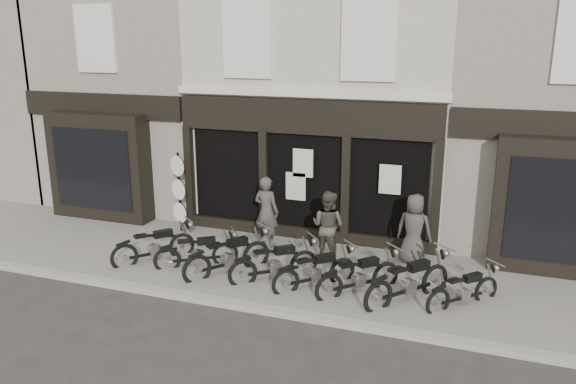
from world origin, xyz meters
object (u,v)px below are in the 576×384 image
(motorcycle_3, at_px, (275,266))
(man_right, at_px, (414,229))
(motorcycle_4, at_px, (316,274))
(motorcycle_6, at_px, (409,285))
(motorcycle_7, at_px, (464,293))
(advert_sign_post, at_px, (179,196))
(motorcycle_0, at_px, (155,249))
(motorcycle_5, at_px, (359,279))
(man_centre, at_px, (328,226))
(motorcycle_1, at_px, (198,255))
(man_left, at_px, (266,211))
(motorcycle_2, at_px, (228,259))

(motorcycle_3, bearing_deg, man_right, -6.66)
(motorcycle_4, height_order, motorcycle_6, motorcycle_6)
(motorcycle_7, height_order, man_right, man_right)
(advert_sign_post, bearing_deg, motorcycle_0, -55.53)
(motorcycle_5, bearing_deg, man_right, 20.21)
(man_centre, distance_m, man_right, 2.07)
(motorcycle_4, height_order, advert_sign_post, advert_sign_post)
(motorcycle_4, relative_size, motorcycle_6, 0.84)
(motorcycle_1, relative_size, man_left, 0.96)
(motorcycle_2, bearing_deg, motorcycle_6, -54.34)
(motorcycle_1, xyz_separation_m, man_centre, (2.86, 1.39, 0.61))
(motorcycle_7, distance_m, man_left, 5.44)
(motorcycle_5, xyz_separation_m, man_right, (0.88, 2.00, 0.59))
(motorcycle_4, xyz_separation_m, man_right, (1.85, 2.04, 0.60))
(motorcycle_0, distance_m, motorcycle_5, 5.15)
(motorcycle_1, xyz_separation_m, man_right, (4.87, 1.88, 0.60))
(motorcycle_4, bearing_deg, motorcycle_2, 133.18)
(motorcycle_2, xyz_separation_m, motorcycle_7, (5.28, 0.11, -0.07))
(motorcycle_1, bearing_deg, man_left, 25.20)
(advert_sign_post, bearing_deg, motorcycle_2, -19.00)
(motorcycle_2, relative_size, motorcycle_5, 1.17)
(motorcycle_0, distance_m, motorcycle_3, 3.19)
(motorcycle_1, distance_m, motorcycle_5, 3.99)
(motorcycle_6, bearing_deg, man_centre, 93.83)
(motorcycle_6, distance_m, motorcycle_7, 1.12)
(motorcycle_1, distance_m, man_right, 5.25)
(motorcycle_0, distance_m, motorcycle_7, 7.32)
(motorcycle_3, bearing_deg, advert_sign_post, 108.76)
(motorcycle_5, bearing_deg, motorcycle_4, 136.22)
(motorcycle_3, bearing_deg, motorcycle_1, 136.80)
(man_left, bearing_deg, advert_sign_post, 3.62)
(motorcycle_0, height_order, advert_sign_post, advert_sign_post)
(man_left, relative_size, man_centre, 1.06)
(motorcycle_4, xyz_separation_m, motorcycle_6, (2.03, 0.01, 0.05))
(motorcycle_4, distance_m, advert_sign_post, 5.21)
(motorcycle_3, height_order, motorcycle_4, motorcycle_3)
(man_centre, relative_size, man_right, 1.01)
(motorcycle_7, distance_m, man_right, 2.36)
(man_left, xyz_separation_m, man_right, (3.80, 0.06, -0.07))
(motorcycle_4, bearing_deg, man_left, 88.98)
(motorcycle_3, xyz_separation_m, motorcycle_7, (4.13, 0.07, -0.05))
(motorcycle_2, xyz_separation_m, man_right, (3.99, 1.99, 0.55))
(motorcycle_6, distance_m, man_right, 2.11)
(motorcycle_0, relative_size, motorcycle_7, 1.19)
(motorcycle_1, xyz_separation_m, motorcycle_2, (0.87, -0.11, 0.05))
(motorcycle_2, bearing_deg, man_left, 30.42)
(man_centre, bearing_deg, motorcycle_6, 158.39)
(motorcycle_4, xyz_separation_m, motorcycle_5, (0.97, 0.04, 0.01))
(motorcycle_5, distance_m, motorcycle_6, 1.06)
(motorcycle_6, distance_m, advert_sign_post, 7.08)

